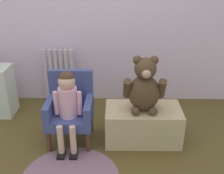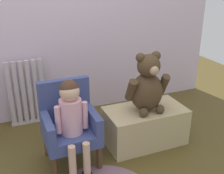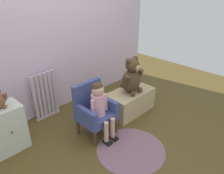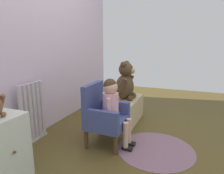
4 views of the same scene
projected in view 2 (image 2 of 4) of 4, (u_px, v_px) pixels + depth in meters
back_wall at (45, 1)px, 2.69m from camera, size 3.80×0.05×2.40m
radiator at (27, 93)px, 2.81m from camera, size 0.37×0.05×0.67m
child_armchair at (69, 124)px, 2.25m from camera, size 0.42×0.39×0.67m
child_figure at (72, 113)px, 2.10m from camera, size 0.25×0.35×0.74m
low_bench at (145, 126)px, 2.55m from camera, size 0.71×0.39×0.34m
large_teddy_bear at (147, 86)px, 2.38m from camera, size 0.38×0.27×0.52m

